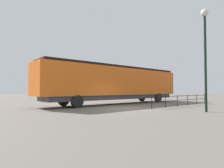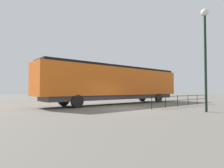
{
  "view_description": "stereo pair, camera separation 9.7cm",
  "coord_description": "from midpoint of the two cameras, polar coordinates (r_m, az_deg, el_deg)",
  "views": [
    {
      "loc": [
        11.09,
        -10.55,
        1.5
      ],
      "look_at": [
        -0.79,
        -0.66,
        2.01
      ],
      "focal_mm": 29.66,
      "sensor_mm": 36.0,
      "label": 1
    },
    {
      "loc": [
        11.15,
        -10.47,
        1.5
      ],
      "look_at": [
        -0.79,
        -0.66,
        2.01
      ],
      "focal_mm": 29.66,
      "sensor_mm": 36.0,
      "label": 2
    }
  ],
  "objects": [
    {
      "name": "ground_plane",
      "position": [
        15.37,
        3.61,
        -7.49
      ],
      "size": [
        120.0,
        120.0,
        0.0
      ],
      "primitive_type": "plane",
      "color": "#666059"
    },
    {
      "name": "locomotive",
      "position": [
        20.47,
        2.4,
        0.31
      ],
      "size": [
        2.91,
        17.47,
        4.05
      ],
      "color": "orange",
      "rests_on": "ground_plane"
    },
    {
      "name": "platform_fence",
      "position": [
        18.55,
        20.8,
        -4.3
      ],
      "size": [
        0.05,
        9.24,
        1.04
      ],
      "color": "black",
      "rests_on": "ground_plane"
    },
    {
      "name": "lamp_post",
      "position": [
        14.69,
        26.6,
        11.95
      ],
      "size": [
        0.52,
        0.52,
        7.18
      ],
      "color": "black",
      "rests_on": "ground_plane"
    }
  ]
}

